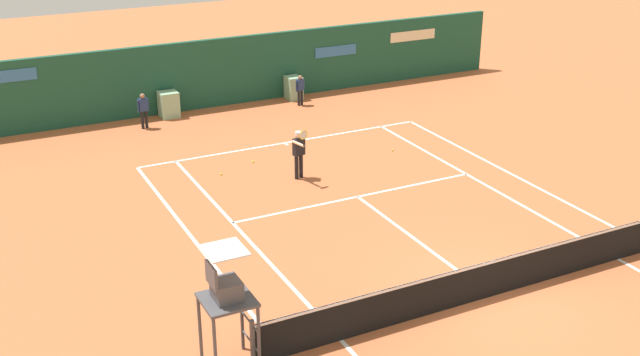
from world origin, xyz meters
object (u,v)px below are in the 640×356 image
(ball_kid_left_post, at_px, (143,108))
(tennis_ball_mid_court, at_px, (221,174))
(umpire_chair, at_px, (226,293))
(tennis_ball_near_service_line, at_px, (393,150))
(tennis_ball_by_sideline, at_px, (253,162))
(player_on_baseline, at_px, (299,150))
(ball_kid_right_post, at_px, (300,88))

(ball_kid_left_post, bearing_deg, tennis_ball_mid_court, 93.32)
(umpire_chair, bearing_deg, tennis_ball_near_service_line, 133.94)
(tennis_ball_mid_court, height_order, tennis_ball_near_service_line, same)
(ball_kid_left_post, distance_m, tennis_ball_near_service_line, 9.41)
(tennis_ball_by_sideline, bearing_deg, player_on_baseline, -67.83)
(ball_kid_left_post, bearing_deg, tennis_ball_by_sideline, 107.92)
(umpire_chair, relative_size, tennis_ball_near_service_line, 38.97)
(umpire_chair, height_order, tennis_ball_mid_court, umpire_chair)
(umpire_chair, height_order, ball_kid_left_post, umpire_chair)
(tennis_ball_near_service_line, distance_m, tennis_ball_by_sideline, 4.87)
(player_on_baseline, relative_size, tennis_ball_near_service_line, 26.45)
(player_on_baseline, relative_size, tennis_ball_by_sideline, 26.45)
(player_on_baseline, relative_size, ball_kid_left_post, 1.33)
(ball_kid_left_post, distance_m, tennis_ball_mid_court, 5.77)
(tennis_ball_near_service_line, bearing_deg, player_on_baseline, -168.81)
(tennis_ball_mid_court, xyz_separation_m, tennis_ball_by_sideline, (1.33, 0.55, 0.00))
(tennis_ball_mid_court, bearing_deg, umpire_chair, -109.15)
(tennis_ball_by_sideline, bearing_deg, tennis_ball_near_service_line, -13.70)
(player_on_baseline, xyz_separation_m, tennis_ball_by_sideline, (-0.79, 1.93, -0.91))
(ball_kid_right_post, bearing_deg, ball_kid_left_post, -9.82)
(ball_kid_left_post, height_order, tennis_ball_by_sideline, ball_kid_left_post)
(player_on_baseline, xyz_separation_m, ball_kid_right_post, (3.38, 7.02, -0.22))
(ball_kid_right_post, xyz_separation_m, ball_kid_left_post, (-6.44, 0.00, 0.05))
(ball_kid_right_post, xyz_separation_m, tennis_ball_near_service_line, (0.56, -6.24, -0.69))
(tennis_ball_mid_court, bearing_deg, player_on_baseline, -33.07)
(player_on_baseline, bearing_deg, ball_kid_left_post, -78.97)
(tennis_ball_mid_court, relative_size, tennis_ball_near_service_line, 1.00)
(ball_kid_left_post, xyz_separation_m, tennis_ball_mid_court, (0.94, -5.64, -0.74))
(umpire_chair, distance_m, tennis_ball_near_service_line, 13.19)
(player_on_baseline, distance_m, tennis_ball_mid_court, 2.69)
(tennis_ball_near_service_line, height_order, tennis_ball_by_sideline, same)
(umpire_chair, height_order, tennis_ball_by_sideline, umpire_chair)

